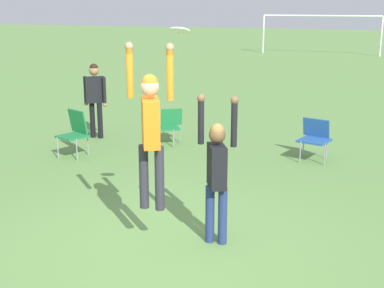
{
  "coord_description": "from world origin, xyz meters",
  "views": [
    {
      "loc": [
        2.37,
        -5.94,
        3.1
      ],
      "look_at": [
        0.19,
        0.48,
        1.3
      ],
      "focal_mm": 50.0,
      "sensor_mm": 36.0,
      "label": 1
    }
  ],
  "objects_px": {
    "person_jumping": "(151,124)",
    "person_defending": "(217,168)",
    "camping_chair_3": "(75,130)",
    "camping_chair_0": "(315,136)",
    "frisbee": "(180,30)",
    "person_spectator_near": "(95,93)",
    "camping_chair_1": "(170,124)"
  },
  "relations": [
    {
      "from": "person_defending",
      "to": "camping_chair_3",
      "type": "xyz_separation_m",
      "value": [
        -3.94,
        3.08,
        -0.49
      ]
    },
    {
      "from": "person_spectator_near",
      "to": "camping_chair_3",
      "type": "bearing_deg",
      "value": -116.96
    },
    {
      "from": "frisbee",
      "to": "person_spectator_near",
      "type": "bearing_deg",
      "value": 128.43
    },
    {
      "from": "frisbee",
      "to": "camping_chair_3",
      "type": "height_order",
      "value": "frisbee"
    },
    {
      "from": "camping_chair_0",
      "to": "person_spectator_near",
      "type": "xyz_separation_m",
      "value": [
        -5.06,
        0.19,
        0.57
      ]
    },
    {
      "from": "person_jumping",
      "to": "camping_chair_1",
      "type": "xyz_separation_m",
      "value": [
        -1.69,
        5.02,
        -1.2
      ]
    },
    {
      "from": "person_defending",
      "to": "person_spectator_near",
      "type": "relative_size",
      "value": 1.14
    },
    {
      "from": "person_jumping",
      "to": "camping_chair_3",
      "type": "bearing_deg",
      "value": 15.81
    },
    {
      "from": "person_defending",
      "to": "camping_chair_3",
      "type": "distance_m",
      "value": 5.02
    },
    {
      "from": "frisbee",
      "to": "person_jumping",
      "type": "bearing_deg",
      "value": -171.19
    },
    {
      "from": "person_defending",
      "to": "person_jumping",
      "type": "bearing_deg",
      "value": -90.0
    },
    {
      "from": "person_defending",
      "to": "camping_chair_0",
      "type": "relative_size",
      "value": 2.44
    },
    {
      "from": "camping_chair_0",
      "to": "person_spectator_near",
      "type": "bearing_deg",
      "value": 14.38
    },
    {
      "from": "camping_chair_0",
      "to": "camping_chair_1",
      "type": "relative_size",
      "value": 1.05
    },
    {
      "from": "camping_chair_0",
      "to": "frisbee",
      "type": "bearing_deg",
      "value": 92.47
    },
    {
      "from": "camping_chair_3",
      "to": "person_spectator_near",
      "type": "height_order",
      "value": "person_spectator_near"
    },
    {
      "from": "person_defending",
      "to": "person_spectator_near",
      "type": "xyz_separation_m",
      "value": [
        -4.26,
        4.57,
        0.01
      ]
    },
    {
      "from": "frisbee",
      "to": "camping_chair_0",
      "type": "relative_size",
      "value": 0.31
    },
    {
      "from": "camping_chair_1",
      "to": "person_spectator_near",
      "type": "bearing_deg",
      "value": -29.03
    },
    {
      "from": "person_jumping",
      "to": "camping_chair_0",
      "type": "xyz_separation_m",
      "value": [
        1.54,
        4.76,
        -1.16
      ]
    },
    {
      "from": "person_spectator_near",
      "to": "person_jumping",
      "type": "bearing_deg",
      "value": -93.87
    },
    {
      "from": "camping_chair_0",
      "to": "camping_chair_3",
      "type": "xyz_separation_m",
      "value": [
        -4.73,
        -1.31,
        0.06
      ]
    },
    {
      "from": "person_jumping",
      "to": "person_defending",
      "type": "bearing_deg",
      "value": -90.0
    },
    {
      "from": "camping_chair_0",
      "to": "person_spectator_near",
      "type": "relative_size",
      "value": 0.47
    },
    {
      "from": "frisbee",
      "to": "camping_chair_3",
      "type": "bearing_deg",
      "value": 136.3
    },
    {
      "from": "person_jumping",
      "to": "camping_chair_0",
      "type": "relative_size",
      "value": 2.59
    },
    {
      "from": "frisbee",
      "to": "camping_chair_1",
      "type": "bearing_deg",
      "value": 112.56
    },
    {
      "from": "person_jumping",
      "to": "camping_chair_1",
      "type": "bearing_deg",
      "value": -8.25
    },
    {
      "from": "person_jumping",
      "to": "frisbee",
      "type": "xyz_separation_m",
      "value": [
        0.37,
        0.06,
        1.13
      ]
    },
    {
      "from": "camping_chair_0",
      "to": "camping_chair_3",
      "type": "bearing_deg",
      "value": 31.93
    },
    {
      "from": "camping_chair_0",
      "to": "person_defending",
      "type": "bearing_deg",
      "value": 96.22
    },
    {
      "from": "camping_chair_0",
      "to": "camping_chair_3",
      "type": "relative_size",
      "value": 0.86
    }
  ]
}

